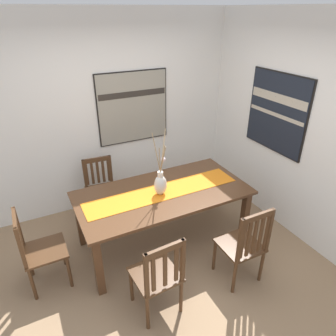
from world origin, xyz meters
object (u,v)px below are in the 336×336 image
chair_0 (158,275)px  chair_1 (244,244)px  painting_on_back_wall (133,107)px  painting_on_side_wall (277,113)px  centerpiece_vase (161,183)px  chair_2 (101,188)px  dining_table (163,198)px  chair_3 (38,249)px

chair_0 → chair_1: (0.97, -0.05, 0.02)m
chair_1 → painting_on_back_wall: (-0.34, 2.18, 0.93)m
painting_on_back_wall → painting_on_side_wall: painting_on_side_wall is taller
centerpiece_vase → chair_2: centerpiece_vase is taller
dining_table → chair_1: 1.07m
dining_table → chair_2: size_ratio=2.34×
chair_0 → chair_2: chair_0 is taller
chair_2 → chair_3: bearing=-135.1°
painting_on_back_wall → chair_2: bearing=-152.1°
chair_1 → painting_on_back_wall: size_ratio=0.92×
chair_1 → chair_2: bearing=118.8°
painting_on_side_wall → painting_on_back_wall: bearing=138.9°
chair_0 → chair_1: bearing=-2.9°
centerpiece_vase → chair_3: 1.45m
chair_3 → painting_on_side_wall: size_ratio=0.92×
dining_table → painting_on_back_wall: 1.46m
chair_0 → painting_on_back_wall: size_ratio=0.89×
painting_on_back_wall → painting_on_side_wall: 1.94m
chair_2 → painting_on_side_wall: painting_on_side_wall is taller
chair_1 → chair_2: (-1.00, 1.83, -0.03)m
dining_table → painting_on_back_wall: (0.14, 1.24, 0.77)m
chair_3 → painting_on_back_wall: 2.23m
dining_table → painting_on_side_wall: bearing=-1.2°
chair_3 → painting_on_side_wall: painting_on_side_wall is taller
centerpiece_vase → chair_1: size_ratio=0.82×
chair_0 → chair_3: 1.28m
centerpiece_vase → chair_2: size_ratio=0.91×
dining_table → centerpiece_vase: 0.25m
dining_table → chair_2: bearing=120.3°
dining_table → chair_3: bearing=-179.1°
dining_table → chair_3: 1.45m
centerpiece_vase → painting_on_back_wall: size_ratio=0.75×
dining_table → painting_on_back_wall: size_ratio=1.95×
dining_table → chair_3: size_ratio=2.20×
chair_3 → painting_on_side_wall: 3.20m
chair_0 → painting_on_back_wall: painting_on_back_wall is taller
painting_on_back_wall → chair_1: bearing=-81.1°
dining_table → chair_0: 1.03m
dining_table → chair_3: chair_3 is taller
chair_0 → painting_on_side_wall: (2.08, 0.86, 1.02)m
chair_0 → centerpiece_vase: bearing=62.7°
painting_on_side_wall → chair_2: bearing=156.5°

